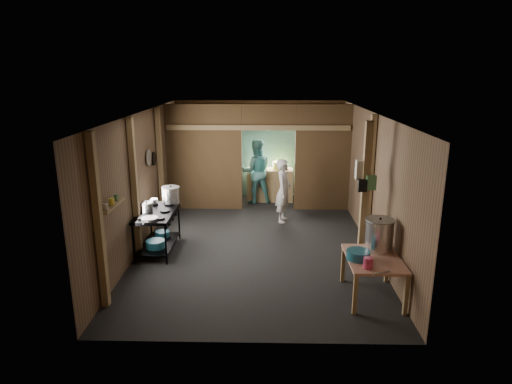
{
  "coord_description": "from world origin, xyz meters",
  "views": [
    {
      "loc": [
        0.18,
        -8.48,
        3.4
      ],
      "look_at": [
        0.0,
        -0.2,
        1.1
      ],
      "focal_mm": 31.12,
      "sensor_mm": 36.0,
      "label": 1
    }
  ],
  "objects_px": {
    "stove_pot_large": "(171,196)",
    "cook": "(284,191)",
    "pink_bucket": "(368,263)",
    "prep_table": "(372,277)",
    "stock_pot": "(379,235)",
    "yellow_tub": "(280,165)",
    "gas_range": "(158,231)"
  },
  "relations": [
    {
      "from": "yellow_tub",
      "to": "cook",
      "type": "height_order",
      "value": "cook"
    },
    {
      "from": "pink_bucket",
      "to": "yellow_tub",
      "type": "xyz_separation_m",
      "value": [
        -1.1,
        5.58,
        0.22
      ]
    },
    {
      "from": "gas_range",
      "to": "stock_pot",
      "type": "relative_size",
      "value": 2.57
    },
    {
      "from": "stove_pot_large",
      "to": "cook",
      "type": "relative_size",
      "value": 0.25
    },
    {
      "from": "prep_table",
      "to": "stock_pot",
      "type": "xyz_separation_m",
      "value": [
        0.14,
        0.32,
        0.57
      ]
    },
    {
      "from": "stove_pot_large",
      "to": "yellow_tub",
      "type": "distance_m",
      "value": 3.72
    },
    {
      "from": "pink_bucket",
      "to": "gas_range",
      "type": "bearing_deg",
      "value": 149.37
    },
    {
      "from": "stock_pot",
      "to": "cook",
      "type": "xyz_separation_m",
      "value": [
        -1.37,
        3.2,
        -0.17
      ]
    },
    {
      "from": "gas_range",
      "to": "pink_bucket",
      "type": "xyz_separation_m",
      "value": [
        3.53,
        -2.09,
        0.33
      ]
    },
    {
      "from": "prep_table",
      "to": "stock_pot",
      "type": "relative_size",
      "value": 2.1
    },
    {
      "from": "gas_range",
      "to": "pink_bucket",
      "type": "relative_size",
      "value": 8.3
    },
    {
      "from": "gas_range",
      "to": "pink_bucket",
      "type": "height_order",
      "value": "pink_bucket"
    },
    {
      "from": "prep_table",
      "to": "pink_bucket",
      "type": "relative_size",
      "value": 6.77
    },
    {
      "from": "gas_range",
      "to": "cook",
      "type": "distance_m",
      "value": 3.08
    },
    {
      "from": "stove_pot_large",
      "to": "pink_bucket",
      "type": "bearing_deg",
      "value": -38.09
    },
    {
      "from": "prep_table",
      "to": "yellow_tub",
      "type": "relative_size",
      "value": 2.97
    },
    {
      "from": "stove_pot_large",
      "to": "pink_bucket",
      "type": "xyz_separation_m",
      "value": [
        3.36,
        -2.64,
        -0.22
      ]
    },
    {
      "from": "stock_pot",
      "to": "pink_bucket",
      "type": "height_order",
      "value": "stock_pot"
    },
    {
      "from": "pink_bucket",
      "to": "yellow_tub",
      "type": "bearing_deg",
      "value": 101.12
    },
    {
      "from": "prep_table",
      "to": "cook",
      "type": "relative_size",
      "value": 0.76
    },
    {
      "from": "pink_bucket",
      "to": "yellow_tub",
      "type": "distance_m",
      "value": 5.69
    },
    {
      "from": "gas_range",
      "to": "prep_table",
      "type": "distance_m",
      "value": 4.09
    },
    {
      "from": "yellow_tub",
      "to": "pink_bucket",
      "type": "bearing_deg",
      "value": -78.88
    },
    {
      "from": "gas_range",
      "to": "stove_pot_large",
      "type": "bearing_deg",
      "value": 72.65
    },
    {
      "from": "yellow_tub",
      "to": "cook",
      "type": "xyz_separation_m",
      "value": [
        0.04,
        -1.69,
        -0.22
      ]
    },
    {
      "from": "gas_range",
      "to": "yellow_tub",
      "type": "relative_size",
      "value": 3.65
    },
    {
      "from": "prep_table",
      "to": "cook",
      "type": "bearing_deg",
      "value": 109.33
    },
    {
      "from": "prep_table",
      "to": "stove_pot_large",
      "type": "bearing_deg",
      "value": 147.38
    },
    {
      "from": "prep_table",
      "to": "stove_pot_large",
      "type": "xyz_separation_m",
      "value": [
        -3.54,
        2.27,
        0.63
      ]
    },
    {
      "from": "stove_pot_large",
      "to": "yellow_tub",
      "type": "height_order",
      "value": "stove_pot_large"
    },
    {
      "from": "stove_pot_large",
      "to": "cook",
      "type": "bearing_deg",
      "value": 28.59
    },
    {
      "from": "prep_table",
      "to": "stock_pot",
      "type": "distance_m",
      "value": 0.67
    }
  ]
}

